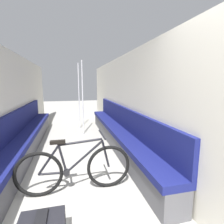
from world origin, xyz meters
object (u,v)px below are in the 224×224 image
object	(u,v)px
bench_seat_row_left	(25,140)
bicycle	(75,169)
bench_seat_row_right	(118,133)
grab_pole_far	(79,97)
grab_pole_near	(83,99)

from	to	relation	value
bench_seat_row_left	bicycle	bearing A→B (deg)	-58.31
bench_seat_row_right	bicycle	distance (m)	2.00
bench_seat_row_right	grab_pole_far	distance (m)	2.31
bench_seat_row_right	grab_pole_near	distance (m)	1.68
bench_seat_row_left	grab_pole_far	size ratio (longest dim) A/B	2.30
bench_seat_row_left	bench_seat_row_right	distance (m)	2.14
bicycle	grab_pole_far	size ratio (longest dim) A/B	0.73
bench_seat_row_right	bench_seat_row_left	bearing A→B (deg)	180.00
grab_pole_near	grab_pole_far	world-z (taller)	same
bench_seat_row_right	bicycle	world-z (taller)	bench_seat_row_right
bench_seat_row_right	grab_pole_far	world-z (taller)	grab_pole_far
grab_pole_far	bicycle	bearing A→B (deg)	-94.33
bench_seat_row_left	grab_pole_near	distance (m)	2.04
bench_seat_row_left	grab_pole_far	xyz separation A→B (m)	(1.31, 2.02, 0.76)
bench_seat_row_right	grab_pole_near	size ratio (longest dim) A/B	2.30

